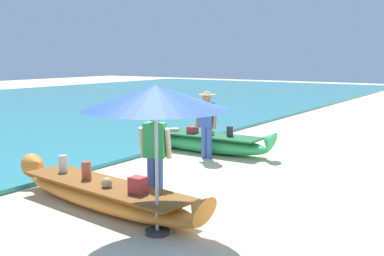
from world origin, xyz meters
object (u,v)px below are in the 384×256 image
object	(u,v)px
boat_orange_foreground	(104,194)
patio_umbrella_large	(156,99)
boat_green_midground	(207,142)
person_vendor_hatted	(207,119)
person_tourist_customer	(155,152)

from	to	relation	value
boat_orange_foreground	patio_umbrella_large	world-z (taller)	patio_umbrella_large
boat_green_midground	person_vendor_hatted	xyz separation A→B (m)	(0.40, -0.64, 0.73)
person_tourist_customer	boat_green_midground	bearing A→B (deg)	111.34
boat_green_midground	person_tourist_customer	xyz separation A→B (m)	(1.74, -4.46, 0.68)
person_vendor_hatted	person_tourist_customer	distance (m)	4.04
person_tourist_customer	patio_umbrella_large	distance (m)	1.61
boat_green_midground	patio_umbrella_large	xyz separation A→B (m)	(2.53, -5.42, 1.70)
person_tourist_customer	patio_umbrella_large	bearing A→B (deg)	-50.77
boat_green_midground	person_vendor_hatted	world-z (taller)	person_vendor_hatted
boat_green_midground	patio_umbrella_large	size ratio (longest dim) A/B	1.83
boat_orange_foreground	person_vendor_hatted	distance (m)	4.47
boat_orange_foreground	person_vendor_hatted	bearing A→B (deg)	98.45
boat_orange_foreground	patio_umbrella_large	size ratio (longest dim) A/B	2.13
boat_green_midground	patio_umbrella_large	world-z (taller)	patio_umbrella_large
patio_umbrella_large	person_tourist_customer	bearing A→B (deg)	129.23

